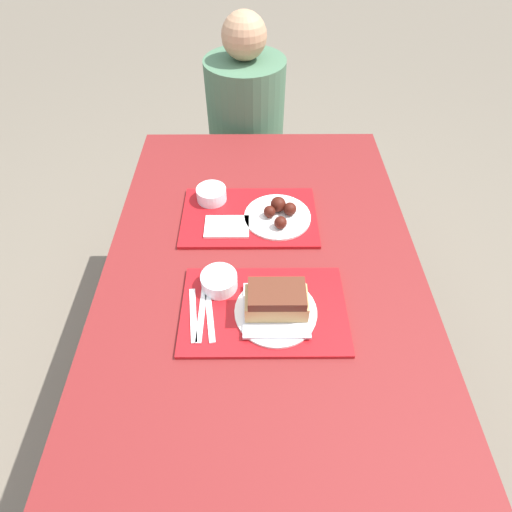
# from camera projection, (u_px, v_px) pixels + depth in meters

# --- Properties ---
(ground_plane) EXTENTS (12.00, 12.00, 0.00)m
(ground_plane) POSITION_uv_depth(u_px,v_px,m) (261.00, 373.00, 1.74)
(ground_plane) COLOR #706656
(picnic_table) EXTENTS (0.95, 1.44, 0.73)m
(picnic_table) POSITION_uv_depth(u_px,v_px,m) (262.00, 283.00, 1.27)
(picnic_table) COLOR maroon
(picnic_table) RESTS_ON ground_plane
(picnic_bench_far) EXTENTS (0.90, 0.28, 0.44)m
(picnic_bench_far) POSITION_uv_depth(u_px,v_px,m) (259.00, 172.00, 2.09)
(picnic_bench_far) COLOR maroon
(picnic_bench_far) RESTS_ON ground_plane
(tray_near) EXTENTS (0.45, 0.29, 0.01)m
(tray_near) POSITION_uv_depth(u_px,v_px,m) (264.00, 310.00, 1.08)
(tray_near) COLOR #B21419
(tray_near) RESTS_ON picnic_table
(tray_far) EXTENTS (0.45, 0.29, 0.01)m
(tray_far) POSITION_uv_depth(u_px,v_px,m) (249.00, 217.00, 1.33)
(tray_far) COLOR #B21419
(tray_far) RESTS_ON picnic_table
(bowl_coleslaw_near) EXTENTS (0.10, 0.10, 0.05)m
(bowl_coleslaw_near) POSITION_uv_depth(u_px,v_px,m) (219.00, 280.00, 1.11)
(bowl_coleslaw_near) COLOR silver
(bowl_coleslaw_near) RESTS_ON tray_near
(brisket_sandwich_plate) EXTENTS (0.22, 0.22, 0.10)m
(brisket_sandwich_plate) POSITION_uv_depth(u_px,v_px,m) (276.00, 304.00, 1.04)
(brisket_sandwich_plate) COLOR white
(brisket_sandwich_plate) RESTS_ON tray_near
(plastic_fork_near) EXTENTS (0.02, 0.17, 0.00)m
(plastic_fork_near) POSITION_uv_depth(u_px,v_px,m) (202.00, 315.00, 1.06)
(plastic_fork_near) COLOR white
(plastic_fork_near) RESTS_ON tray_near
(plastic_knife_near) EXTENTS (0.04, 0.17, 0.00)m
(plastic_knife_near) POSITION_uv_depth(u_px,v_px,m) (210.00, 315.00, 1.06)
(plastic_knife_near) COLOR white
(plastic_knife_near) RESTS_ON tray_near
(plastic_spoon_near) EXTENTS (0.04, 0.17, 0.00)m
(plastic_spoon_near) POSITION_uv_depth(u_px,v_px,m) (193.00, 315.00, 1.06)
(plastic_spoon_near) COLOR white
(plastic_spoon_near) RESTS_ON tray_near
(condiment_packet) EXTENTS (0.04, 0.03, 0.01)m
(condiment_packet) POSITION_uv_depth(u_px,v_px,m) (269.00, 289.00, 1.12)
(condiment_packet) COLOR teal
(condiment_packet) RESTS_ON tray_near
(bowl_coleslaw_far) EXTENTS (0.10, 0.10, 0.05)m
(bowl_coleslaw_far) POSITION_uv_depth(u_px,v_px,m) (211.00, 193.00, 1.36)
(bowl_coleslaw_far) COLOR silver
(bowl_coleslaw_far) RESTS_ON tray_far
(wings_plate_far) EXTENTS (0.22, 0.22, 0.06)m
(wings_plate_far) POSITION_uv_depth(u_px,v_px,m) (279.00, 214.00, 1.31)
(wings_plate_far) COLOR white
(wings_plate_far) RESTS_ON tray_far
(napkin_far) EXTENTS (0.14, 0.10, 0.01)m
(napkin_far) POSITION_uv_depth(u_px,v_px,m) (227.00, 227.00, 1.28)
(napkin_far) COLOR white
(napkin_far) RESTS_ON tray_far
(person_seated_across) EXTENTS (0.35, 0.35, 0.69)m
(person_seated_across) POSITION_uv_depth(u_px,v_px,m) (246.00, 109.00, 1.83)
(person_seated_across) COLOR #477051
(person_seated_across) RESTS_ON picnic_bench_far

